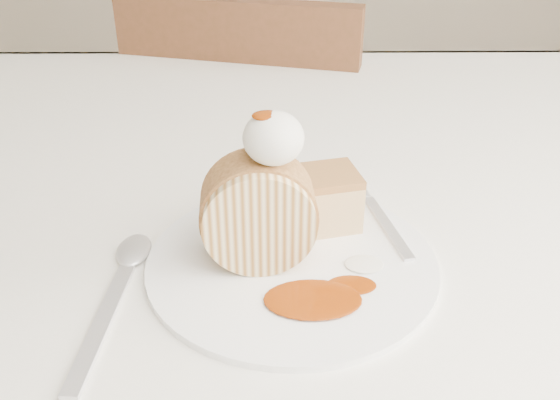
{
  "coord_description": "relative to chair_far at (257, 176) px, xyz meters",
  "views": [
    {
      "loc": [
        -0.06,
        -0.38,
        1.07
      ],
      "look_at": [
        -0.06,
        0.06,
        0.81
      ],
      "focal_mm": 40.0,
      "sensor_mm": 36.0,
      "label": 1
    }
  ],
  "objects": [
    {
      "name": "roulade_slice",
      "position": [
        0.02,
        -0.65,
        0.32
      ],
      "size": [
        0.09,
        0.06,
        0.09
      ],
      "primitive_type": "cylinder",
      "rotation": [
        1.57,
        0.0,
        0.06
      ],
      "color": "beige",
      "rests_on": "plate"
    },
    {
      "name": "table",
      "position": [
        0.1,
        -0.5,
        0.18
      ],
      "size": [
        1.4,
        0.9,
        0.75
      ],
      "color": "white",
      "rests_on": "ground"
    },
    {
      "name": "whipped_cream",
      "position": [
        0.03,
        -0.65,
        0.39
      ],
      "size": [
        0.05,
        0.05,
        0.04
      ],
      "primitive_type": "ellipsoid",
      "color": "silver",
      "rests_on": "roulade_slice"
    },
    {
      "name": "caramel_pool",
      "position": [
        0.06,
        -0.71,
        0.28
      ],
      "size": [
        0.09,
        0.07,
        0.0
      ],
      "primitive_type": null,
      "rotation": [
        0.0,
        0.0,
        0.24
      ],
      "color": "#7C2C05",
      "rests_on": "plate"
    },
    {
      "name": "spoon",
      "position": [
        -0.09,
        -0.73,
        0.27
      ],
      "size": [
        0.04,
        0.18,
        0.0
      ],
      "primitive_type": "cube",
      "rotation": [
        0.0,
        0.0,
        -0.07
      ],
      "color": "silver",
      "rests_on": "table"
    },
    {
      "name": "cake_chunk",
      "position": [
        0.08,
        -0.6,
        0.3
      ],
      "size": [
        0.07,
        0.06,
        0.05
      ],
      "primitive_type": "cube",
      "rotation": [
        0.0,
        0.0,
        0.24
      ],
      "color": "#B57C44",
      "rests_on": "plate"
    },
    {
      "name": "caramel_drizzle",
      "position": [
        0.03,
        -0.65,
        0.41
      ],
      "size": [
        0.02,
        0.02,
        0.01
      ],
      "primitive_type": "ellipsoid",
      "color": "#7C2C05",
      "rests_on": "whipped_cream"
    },
    {
      "name": "plate",
      "position": [
        0.05,
        -0.65,
        0.27
      ],
      "size": [
        0.3,
        0.3,
        0.01
      ],
      "primitive_type": "cylinder",
      "rotation": [
        0.0,
        0.0,
        0.24
      ],
      "color": "white",
      "rests_on": "table"
    },
    {
      "name": "fork",
      "position": [
        0.14,
        -0.61,
        0.28
      ],
      "size": [
        0.05,
        0.15,
        0.0
      ],
      "primitive_type": "cube",
      "rotation": [
        0.0,
        0.0,
        0.21
      ],
      "color": "silver",
      "rests_on": "plate"
    },
    {
      "name": "chair_far",
      "position": [
        0.0,
        0.0,
        0.0
      ],
      "size": [
        0.48,
        0.48,
        0.85
      ],
      "rotation": [
        0.0,
        0.0,
        2.9
      ],
      "color": "brown",
      "rests_on": "ground"
    }
  ]
}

